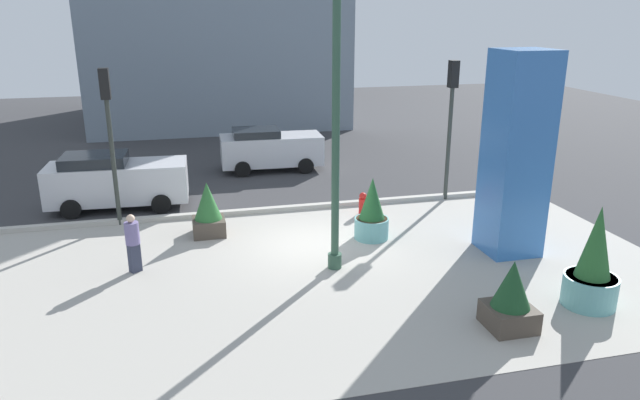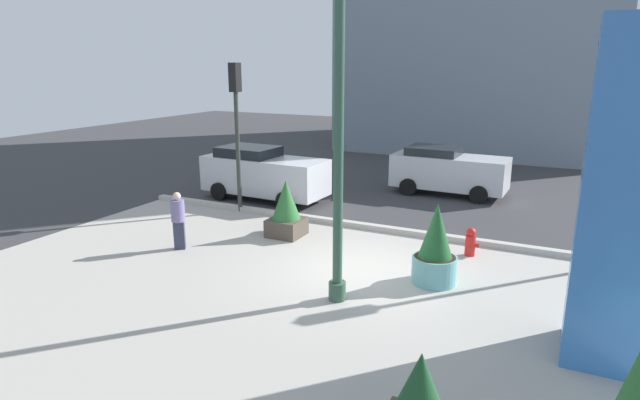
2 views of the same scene
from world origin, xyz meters
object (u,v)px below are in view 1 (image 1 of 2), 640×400
Objects in this scene: fire_hydrant at (363,204)px; traffic_light_far_side at (451,108)px; potted_plant_near_left at (511,298)px; pedestrian_crossing at (133,241)px; potted_plant_curbside at (593,267)px; art_pillar_blue at (516,155)px; car_curb_west at (270,149)px; traffic_light_corner at (109,122)px; car_far_lane at (116,180)px; potted_plant_mid_plaza at (372,213)px; potted_plant_by_pillar at (208,211)px; lamp_post at (336,133)px.

traffic_light_far_side is at bearing 14.60° from fire_hydrant.
pedestrian_crossing reaches higher than potted_plant_near_left.
potted_plant_curbside reaches higher than fire_hydrant.
art_pillar_blue is 11.55m from car_curb_west.
traffic_light_far_side reaches higher than potted_plant_near_left.
potted_plant_curbside is 0.49× the size of traffic_light_corner.
car_far_lane reaches higher than potted_plant_near_left.
traffic_light_corner reaches higher than potted_plant_near_left.
potted_plant_curbside reaches higher than potted_plant_near_left.
potted_plant_mid_plaza reaches higher than potted_plant_by_pillar.
car_curb_west is at bearing 110.72° from potted_plant_curbside.
lamp_post reaches higher than art_pillar_blue.
pedestrian_crossing is at bearing -160.20° from traffic_light_far_side.
traffic_light_far_side is 11.60m from car_far_lane.
potted_plant_curbside is at bearing -88.05° from art_pillar_blue.
car_far_lane is at bearing 129.96° from potted_plant_near_left.
traffic_light_far_side is at bearing -0.16° from traffic_light_corner.
art_pillar_blue is 1.30× the size of car_curb_west.
potted_plant_curbside is at bearing -36.93° from traffic_light_corner.
potted_plant_near_left is at bearing -168.55° from potted_plant_curbside.
pedestrian_crossing is at bearing -81.46° from car_far_lane.
traffic_light_corner is (-2.67, 1.57, 2.49)m from potted_plant_by_pillar.
potted_plant_near_left is 7.73m from fire_hydrant.
lamp_post is 5.24m from potted_plant_by_pillar.
potted_plant_curbside is 0.56× the size of car_curb_west.
lamp_post reaches higher than car_far_lane.
pedestrian_crossing is at bearing -118.52° from car_curb_west.
potted_plant_by_pillar is at bearing 133.44° from lamp_post.
traffic_light_corner is at bearing -136.19° from car_curb_west.
car_far_lane is at bearing 131.98° from lamp_post.
lamp_post reaches higher than potted_plant_by_pillar.
potted_plant_near_left is at bearing -106.77° from traffic_light_far_side.
potted_plant_mid_plaza is 8.86m from car_far_lane.
pedestrian_crossing is (-10.14, 4.34, -0.08)m from potted_plant_curbside.
potted_plant_mid_plaza is at bearing -17.27° from potted_plant_by_pillar.
lamp_post is at bearing -46.56° from potted_plant_by_pillar.
potted_plant_by_pillar is at bearing -113.14° from car_curb_west.
potted_plant_curbside is 1.55× the size of potted_plant_near_left.
car_curb_west reaches higher than fire_hydrant.
potted_plant_by_pillar is 8.89m from traffic_light_far_side.
potted_plant_by_pillar is at bearing 158.06° from art_pillar_blue.
fire_hydrant is 7.63m from pedestrian_crossing.
lamp_post reaches higher than fire_hydrant.
car_curb_west is (-5.40, 5.47, -2.33)m from traffic_light_far_side.
potted_plant_near_left is 0.94× the size of potted_plant_by_pillar.
car_curb_west is at bearing 101.38° from potted_plant_near_left.
traffic_light_far_side is (0.27, 8.09, 2.30)m from potted_plant_curbside.
lamp_post is 4.71× the size of pedestrian_crossing.
car_far_lane is (-11.24, 1.78, -2.28)m from traffic_light_far_side.
potted_plant_mid_plaza is 0.40× the size of car_far_lane.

